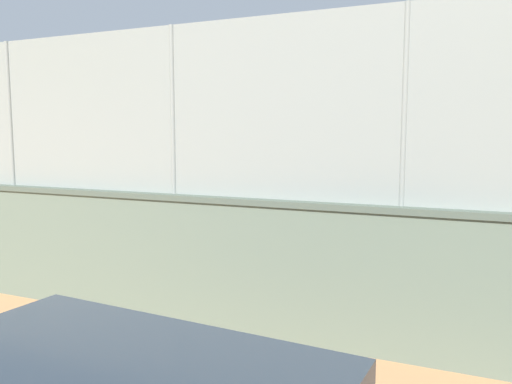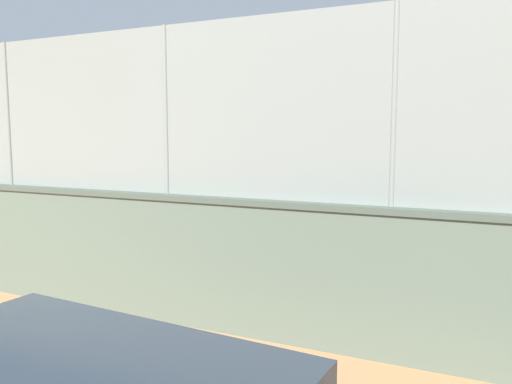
% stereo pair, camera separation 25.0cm
% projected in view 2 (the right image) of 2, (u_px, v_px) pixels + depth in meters
% --- Properties ---
extents(ground_plane, '(260.00, 260.00, 0.00)m').
position_uv_depth(ground_plane, '(411.00, 212.00, 17.77)').
color(ground_plane, tan).
extents(perimeter_wall, '(25.67, 0.50, 1.85)m').
position_uv_depth(perimeter_wall, '(389.00, 283.00, 6.08)').
color(perimeter_wall, slate).
rests_on(perimeter_wall, ground_plane).
extents(fence_panel_on_wall, '(25.23, 0.15, 2.34)m').
position_uv_depth(fence_panel_on_wall, '(394.00, 106.00, 5.84)').
color(fence_panel_on_wall, gray).
rests_on(fence_panel_on_wall, perimeter_wall).
extents(player_crossing_court, '(1.23, 0.71, 1.51)m').
position_uv_depth(player_crossing_court, '(151.00, 201.00, 13.93)').
color(player_crossing_court, navy).
rests_on(player_crossing_court, ground_plane).
extents(player_near_wall_returning, '(1.27, 0.79, 1.71)m').
position_uv_depth(player_near_wall_returning, '(326.00, 181.00, 18.53)').
color(player_near_wall_returning, navy).
rests_on(player_near_wall_returning, ground_plane).
extents(sports_ball, '(0.19, 0.19, 0.19)m').
position_uv_depth(sports_ball, '(107.00, 234.00, 13.32)').
color(sports_ball, orange).
rests_on(sports_ball, ground_plane).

